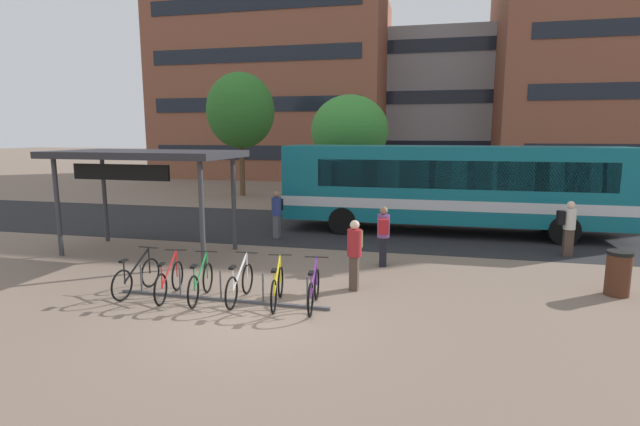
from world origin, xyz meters
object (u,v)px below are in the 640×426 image
commuter_black_pack_0 (277,211)px  city_bus (447,185)px  commuter_black_pack_2 (568,225)px  parked_bicycle_purple_5 (314,290)px  street_tree_1 (241,111)px  parked_bicycle_green_2 (201,283)px  trash_bin (618,273)px  parked_bicycle_yellow_4 (277,287)px  parked_bicycle_white_3 (240,284)px  commuter_olive_pack_3 (355,250)px  parked_bicycle_black_0 (137,277)px  transit_shelter (145,158)px  street_tree_0 (350,131)px  commuter_red_pack_1 (383,232)px  parked_bicycle_red_1 (169,281)px

commuter_black_pack_0 → city_bus: bearing=112.0°
city_bus → commuter_black_pack_2: size_ratio=7.18×
parked_bicycle_purple_5 → street_tree_1: street_tree_1 is taller
parked_bicycle_green_2 → trash_bin: (9.10, 2.44, 0.13)m
commuter_black_pack_0 → commuter_black_pack_2: size_ratio=0.99×
commuter_black_pack_0 → trash_bin: (9.47, -4.10, -0.44)m
parked_bicycle_yellow_4 → commuter_black_pack_0: 6.80m
trash_bin → street_tree_1: (-15.14, 14.86, 4.42)m
parked_bicycle_white_3 → commuter_olive_pack_3: size_ratio=1.03×
parked_bicycle_black_0 → commuter_black_pack_0: bearing=-7.8°
parked_bicycle_yellow_4 → parked_bicycle_purple_5: (0.81, -0.01, 0.00)m
parked_bicycle_white_3 → parked_bicycle_yellow_4: bearing=-94.0°
parked_bicycle_green_2 → parked_bicycle_purple_5: bearing=-97.0°
parked_bicycle_black_0 → commuter_olive_pack_3: commuter_olive_pack_3 is taller
parked_bicycle_purple_5 → parked_bicycle_green_2: bearing=85.5°
transit_shelter → street_tree_0: street_tree_0 is taller
city_bus → transit_shelter: city_bus is taller
city_bus → commuter_olive_pack_3: bearing=73.0°
parked_bicycle_purple_5 → commuter_red_pack_1: size_ratio=1.03×
parked_bicycle_red_1 → parked_bicycle_white_3: (1.63, 0.14, 0.00)m
commuter_black_pack_0 → commuter_olive_pack_3: (3.57, -5.04, 0.00)m
city_bus → parked_bicycle_black_0: size_ratio=6.98×
parked_bicycle_green_2 → trash_bin: size_ratio=1.66×
parked_bicycle_white_3 → street_tree_0: (0.10, 13.56, 3.38)m
parked_bicycle_black_0 → parked_bicycle_red_1: bearing=-91.8°
city_bus → parked_bicycle_red_1: bearing=55.0°
parked_bicycle_yellow_4 → parked_bicycle_white_3: bearing=78.6°
trash_bin → street_tree_1: 21.67m
parked_bicycle_red_1 → commuter_red_pack_1: (4.40, 3.69, 0.58)m
commuter_black_pack_0 → street_tree_0: bearing=169.7°
city_bus → commuter_red_pack_1: (-1.78, -5.16, -0.81)m
street_tree_0 → street_tree_1: 7.99m
commuter_black_pack_2 → transit_shelter: bearing=-172.4°
parked_bicycle_green_2 → commuter_olive_pack_3: (3.19, 1.50, 0.58)m
parked_bicycle_black_0 → commuter_red_pack_1: 6.42m
street_tree_1 → commuter_black_pack_0: bearing=-62.2°
parked_bicycle_purple_5 → street_tree_1: (-8.60, 17.21, 4.56)m
parked_bicycle_red_1 → transit_shelter: (-2.80, 3.62, 2.53)m
commuter_black_pack_2 → parked_bicycle_white_3: bearing=-147.1°
parked_bicycle_yellow_4 → commuter_black_pack_2: commuter_black_pack_2 is taller
transit_shelter → street_tree_0: size_ratio=1.03×
parked_bicycle_black_0 → commuter_black_pack_0: size_ratio=1.04×
transit_shelter → parked_bicycle_yellow_4: bearing=-32.1°
parked_bicycle_red_1 → street_tree_0: 14.21m
parked_bicycle_black_0 → street_tree_1: bearing=17.5°
street_tree_0 → street_tree_1: size_ratio=0.77×
parked_bicycle_red_1 → commuter_black_pack_2: (9.67, 6.09, 0.58)m
parked_bicycle_white_3 → parked_bicycle_purple_5: 1.68m
commuter_red_pack_1 → street_tree_1: (-9.69, 13.63, 3.98)m
parked_bicycle_green_2 → street_tree_1: street_tree_1 is taller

